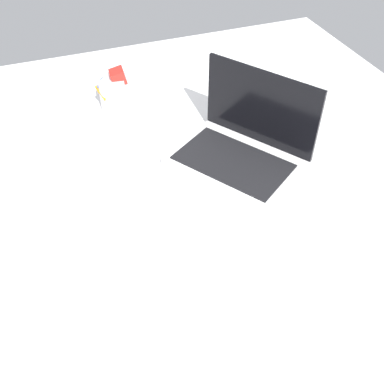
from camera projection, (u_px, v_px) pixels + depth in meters
The scene contains 3 objects.
bed_mattress at pixel (247, 215), 120.88cm from camera, with size 180.00×140.00×18.00cm, color white.
laptop at pixel (243, 146), 120.73cm from camera, with size 40.21×37.41×23.00cm.
snack_cup at pixel (114, 92), 138.05cm from camera, with size 9.00×9.84×13.84cm.
Camera 1 is at (73.57, -42.96, 96.22)cm, focal length 42.42 mm.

